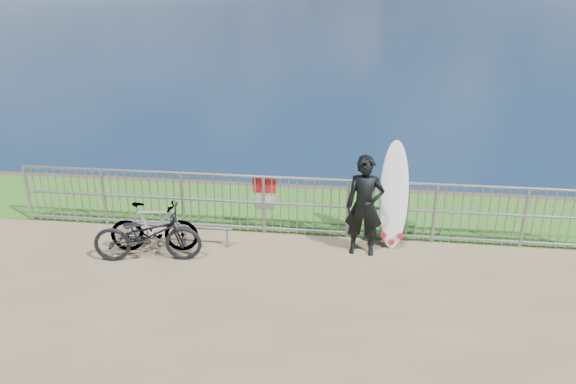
# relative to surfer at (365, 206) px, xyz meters

# --- Properties ---
(grass_strip) EXTENTS (120.00, 120.00, 0.00)m
(grass_strip) POSITION_rel_surfer_xyz_m (-1.28, 1.62, -0.85)
(grass_strip) COLOR #275C19
(grass_strip) RESTS_ON ground
(railing) EXTENTS (10.06, 0.10, 1.13)m
(railing) POSITION_rel_surfer_xyz_m (-1.27, 0.52, -0.28)
(railing) COLOR gray
(railing) RESTS_ON ground
(surfer) EXTENTS (0.64, 0.44, 1.73)m
(surfer) POSITION_rel_surfer_xyz_m (0.00, 0.00, 0.00)
(surfer) COLOR black
(surfer) RESTS_ON ground
(surfboard) EXTENTS (0.51, 0.45, 1.87)m
(surfboard) POSITION_rel_surfer_xyz_m (0.49, 0.36, -0.00)
(surfboard) COLOR silver
(surfboard) RESTS_ON ground
(bicycle_near) EXTENTS (1.83, 0.88, 0.93)m
(bicycle_near) POSITION_rel_surfer_xyz_m (-3.52, -0.69, -0.40)
(bicycle_near) COLOR black
(bicycle_near) RESTS_ON ground
(bicycle_far) EXTENTS (1.54, 0.60, 0.90)m
(bicycle_far) POSITION_rel_surfer_xyz_m (-3.52, -0.37, -0.41)
(bicycle_far) COLOR black
(bicycle_far) RESTS_ON ground
(bike_rack) EXTENTS (1.82, 0.05, 0.38)m
(bike_rack) POSITION_rel_surfer_xyz_m (-3.13, -0.10, -0.55)
(bike_rack) COLOR gray
(bike_rack) RESTS_ON ground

